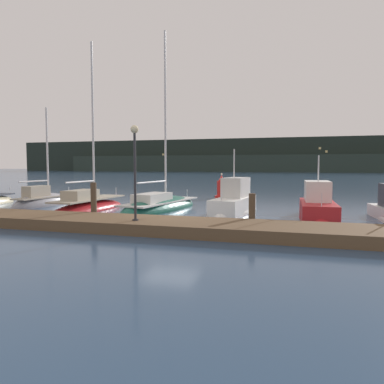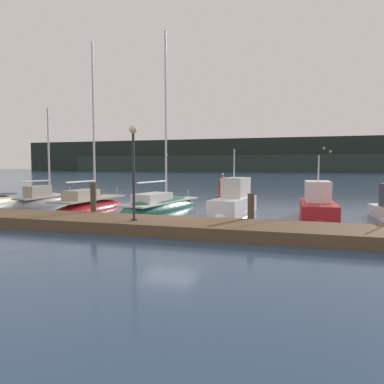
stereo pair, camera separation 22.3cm
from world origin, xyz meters
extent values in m
plane|color=navy|center=(0.00, 0.00, 0.00)|extent=(400.00, 400.00, 0.00)
cube|color=brown|center=(0.00, -1.99, 0.23)|extent=(45.50, 2.80, 0.45)
cylinder|color=#4C3D2D|center=(-3.76, -0.34, 0.92)|extent=(0.28, 0.28, 1.83)
cylinder|color=#4C3D2D|center=(3.76, -0.34, 0.74)|extent=(0.28, 0.28, 1.48)
cylinder|color=silver|center=(-14.73, 6.23, 0.86)|extent=(0.04, 0.04, 0.50)
ellipsoid|color=gray|center=(-10.45, 4.52, 0.00)|extent=(1.78, 5.35, 1.65)
cube|color=#A39984|center=(-10.45, 4.52, 0.58)|extent=(1.49, 4.49, 0.08)
cube|color=#A39984|center=(-10.51, 3.90, 0.98)|extent=(0.94, 1.74, 0.72)
cylinder|color=silver|center=(-10.42, 4.94, 3.49)|extent=(0.12, 0.12, 5.82)
cylinder|color=silver|center=(-10.52, 3.74, 1.64)|extent=(0.30, 2.41, 0.09)
cylinder|color=silver|center=(-10.24, 6.93, 0.83)|extent=(0.04, 0.04, 0.50)
ellipsoid|color=red|center=(-6.29, 3.27, 0.00)|extent=(2.11, 6.79, 1.11)
cube|color=#A39984|center=(-6.29, 3.27, 0.67)|extent=(1.77, 5.70, 0.08)
cube|color=#A39984|center=(-6.32, 2.46, 0.98)|extent=(1.20, 2.19, 0.54)
cylinder|color=silver|center=(-6.27, 3.81, 5.27)|extent=(0.12, 0.12, 9.20)
cylinder|color=silver|center=(-6.32, 2.48, 1.72)|extent=(0.18, 2.66, 0.09)
cylinder|color=silver|center=(-6.19, 6.36, 0.92)|extent=(0.04, 0.04, 0.50)
ellipsoid|color=#195647|center=(-2.33, 4.67, 0.00)|extent=(3.26, 8.15, 1.61)
cube|color=silver|center=(-2.33, 4.67, 0.50)|extent=(2.74, 6.85, 0.08)
cube|color=silver|center=(-2.47, 3.73, 0.80)|extent=(1.64, 2.69, 0.51)
cylinder|color=silver|center=(-2.25, 5.30, 5.54)|extent=(0.12, 0.12, 10.09)
cylinder|color=silver|center=(-2.47, 3.75, 1.70)|extent=(0.53, 3.11, 0.09)
cylinder|color=silver|center=(-1.82, 8.28, 0.75)|extent=(0.04, 0.04, 0.50)
ellipsoid|color=white|center=(2.14, 4.09, 0.00)|extent=(2.13, 4.92, 1.18)
cube|color=white|center=(2.14, 4.09, 0.44)|extent=(1.95, 4.43, 0.89)
cube|color=silver|center=(2.20, 4.56, 1.43)|extent=(1.32, 2.21, 1.08)
cube|color=black|center=(2.30, 5.51, 1.59)|extent=(0.99, 0.33, 0.49)
cylinder|color=silver|center=(2.15, 4.18, 2.74)|extent=(0.07, 0.07, 1.56)
cylinder|color=silver|center=(1.93, 2.09, 1.19)|extent=(0.04, 0.04, 0.60)
ellipsoid|color=red|center=(6.49, 3.46, 0.00)|extent=(1.96, 5.16, 1.36)
cube|color=red|center=(6.49, 3.46, 0.42)|extent=(1.80, 4.65, 0.84)
cube|color=silver|center=(6.47, 3.97, 1.35)|extent=(1.28, 2.29, 1.01)
cube|color=black|center=(6.43, 4.99, 1.50)|extent=(1.06, 0.26, 0.46)
cylinder|color=silver|center=(6.49, 3.57, 2.50)|extent=(0.07, 0.07, 1.29)
cylinder|color=silver|center=(6.58, 1.33, 1.14)|extent=(0.04, 0.04, 0.60)
cylinder|color=red|center=(-0.66, 13.92, 0.08)|extent=(1.10, 1.10, 0.16)
cylinder|color=red|center=(-0.66, 13.92, 0.76)|extent=(0.73, 0.73, 1.21)
cone|color=red|center=(-0.66, 13.92, 1.62)|extent=(0.51, 0.51, 0.50)
sphere|color=#F9EAB7|center=(-0.66, 13.92, 1.92)|extent=(0.16, 0.16, 0.16)
cylinder|color=#2D2D33|center=(-0.59, -2.44, 0.48)|extent=(0.24, 0.24, 0.06)
cylinder|color=#2D2D33|center=(-0.59, -2.44, 2.22)|extent=(0.10, 0.10, 3.41)
sphere|color=#F9EAB7|center=(-0.59, -2.44, 4.06)|extent=(0.32, 0.32, 0.32)
cube|color=#1E2823|center=(0.00, 138.61, 6.58)|extent=(240.00, 16.00, 13.17)
cube|color=#26332C|center=(-17.82, 128.61, 3.22)|extent=(144.00, 10.00, 6.44)
cube|color=#F4DB8C|center=(-25.63, 130.56, 2.86)|extent=(0.80, 0.10, 0.80)
cube|color=#F4DB8C|center=(10.88, 130.56, 8.86)|extent=(0.80, 0.10, 0.80)
cube|color=#F4DB8C|center=(13.18, 130.56, 7.64)|extent=(0.80, 0.10, 0.80)
cube|color=#F4DB8C|center=(24.39, 130.56, 5.46)|extent=(0.80, 0.10, 0.80)
cube|color=#F4DB8C|center=(14.35, 130.56, 5.25)|extent=(0.80, 0.10, 0.80)
cube|color=#F4DB8C|center=(-21.76, 130.56, 4.51)|extent=(0.80, 0.10, 0.80)
cube|color=#F4DB8C|center=(-51.07, 130.56, 7.05)|extent=(0.80, 0.10, 0.80)
camera|label=1|loc=(5.86, -15.94, 2.66)|focal=35.00mm
camera|label=2|loc=(6.07, -15.87, 2.66)|focal=35.00mm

